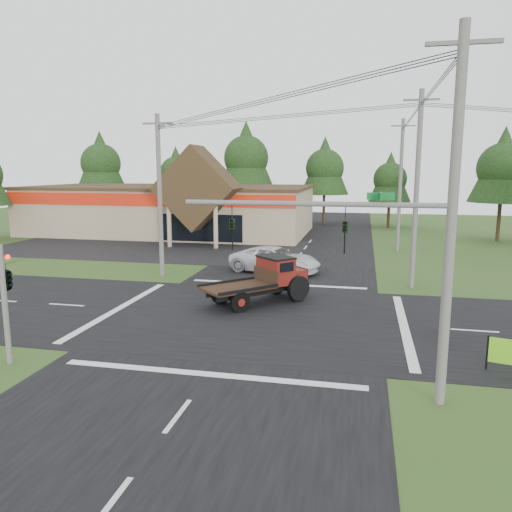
# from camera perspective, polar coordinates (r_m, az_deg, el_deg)

# --- Properties ---
(ground) EXTENTS (120.00, 120.00, 0.00)m
(ground) POSITION_cam_1_polar(r_m,az_deg,el_deg) (24.18, -0.35, -7.00)
(ground) COLOR #2B4C1B
(ground) RESTS_ON ground
(road_ns) EXTENTS (12.00, 120.00, 0.02)m
(road_ns) POSITION_cam_1_polar(r_m,az_deg,el_deg) (24.18, -0.35, -6.98)
(road_ns) COLOR black
(road_ns) RESTS_ON ground
(road_ew) EXTENTS (120.00, 12.00, 0.02)m
(road_ew) POSITION_cam_1_polar(r_m,az_deg,el_deg) (24.18, -0.35, -6.97)
(road_ew) COLOR black
(road_ew) RESTS_ON ground
(parking_apron) EXTENTS (28.00, 14.00, 0.02)m
(parking_apron) POSITION_cam_1_polar(r_m,az_deg,el_deg) (46.26, -12.25, 0.96)
(parking_apron) COLOR black
(parking_apron) RESTS_ON ground
(cvs_building) EXTENTS (30.40, 18.20, 9.19)m
(cvs_building) POSITION_cam_1_polar(r_m,az_deg,el_deg) (56.28, -9.50, 5.44)
(cvs_building) COLOR tan
(cvs_building) RESTS_ON ground
(traffic_signal_mast) EXTENTS (8.12, 0.24, 7.00)m
(traffic_signal_mast) POSITION_cam_1_polar(r_m,az_deg,el_deg) (15.32, 14.97, -0.23)
(traffic_signal_mast) COLOR #595651
(traffic_signal_mast) RESTS_ON ground
(traffic_signal_corner) EXTENTS (0.53, 2.48, 4.40)m
(traffic_signal_corner) POSITION_cam_1_polar(r_m,az_deg,el_deg) (20.05, -26.75, -1.25)
(traffic_signal_corner) COLOR #595651
(traffic_signal_corner) RESTS_ON ground
(utility_pole_nr) EXTENTS (2.00, 0.30, 11.00)m
(utility_pole_nr) POSITION_cam_1_polar(r_m,az_deg,el_deg) (15.35, 21.46, 4.00)
(utility_pole_nr) COLOR #595651
(utility_pole_nr) RESTS_ON ground
(utility_pole_nw) EXTENTS (2.00, 0.30, 10.50)m
(utility_pole_nw) POSITION_cam_1_polar(r_m,az_deg,el_deg) (33.28, -10.95, 6.90)
(utility_pole_nw) COLOR #595651
(utility_pole_nw) RESTS_ON ground
(utility_pole_ne) EXTENTS (2.00, 0.30, 11.50)m
(utility_pole_ne) POSITION_cam_1_polar(r_m,az_deg,el_deg) (30.75, 17.88, 7.31)
(utility_pole_ne) COLOR #595651
(utility_pole_ne) RESTS_ON ground
(utility_pole_n) EXTENTS (2.00, 0.30, 11.20)m
(utility_pole_n) POSITION_cam_1_polar(r_m,az_deg,el_deg) (44.70, 16.16, 7.87)
(utility_pole_n) COLOR #595651
(utility_pole_n) RESTS_ON ground
(tree_row_a) EXTENTS (6.72, 6.72, 12.12)m
(tree_row_a) POSITION_cam_1_polar(r_m,az_deg,el_deg) (71.72, -17.33, 10.28)
(tree_row_a) COLOR #332316
(tree_row_a) RESTS_ON ground
(tree_row_b) EXTENTS (5.60, 5.60, 10.10)m
(tree_row_b) POSITION_cam_1_polar(r_m,az_deg,el_deg) (69.26, -9.12, 9.52)
(tree_row_b) COLOR #332316
(tree_row_b) RESTS_ON ground
(tree_row_c) EXTENTS (7.28, 7.28, 13.13)m
(tree_row_c) POSITION_cam_1_polar(r_m,az_deg,el_deg) (65.35, -1.13, 11.39)
(tree_row_c) COLOR #332316
(tree_row_c) RESTS_ON ground
(tree_row_d) EXTENTS (6.16, 6.16, 11.11)m
(tree_row_d) POSITION_cam_1_polar(r_m,az_deg,el_deg) (64.78, 7.86, 10.13)
(tree_row_d) COLOR #332316
(tree_row_d) RESTS_ON ground
(tree_row_e) EXTENTS (5.04, 5.04, 9.09)m
(tree_row_e) POSITION_cam_1_polar(r_m,az_deg,el_deg) (62.66, 15.09, 8.66)
(tree_row_e) COLOR #332316
(tree_row_e) RESTS_ON ground
(tree_side_ne) EXTENTS (6.16, 6.16, 11.11)m
(tree_side_ne) POSITION_cam_1_polar(r_m,az_deg,el_deg) (54.16, 26.42, 9.26)
(tree_side_ne) COLOR #332316
(tree_side_ne) RESTS_ON ground
(antique_flatbed_truck) EXTENTS (5.70, 5.81, 2.46)m
(antique_flatbed_truck) POSITION_cam_1_polar(r_m,az_deg,el_deg) (26.32, 0.19, -2.82)
(antique_flatbed_truck) COLOR #53140B
(antique_flatbed_truck) RESTS_ON ground
(white_pickup) EXTENTS (6.78, 4.34, 1.74)m
(white_pickup) POSITION_cam_1_polar(r_m,az_deg,el_deg) (34.37, 2.22, -0.43)
(white_pickup) COLOR silver
(white_pickup) RESTS_ON ground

